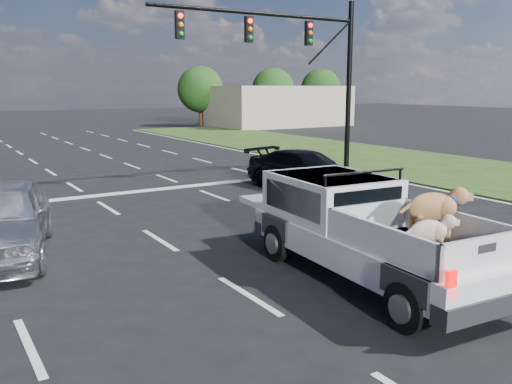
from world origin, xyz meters
TOP-DOWN VIEW (x-y plane):
  - ground at (0.00, 0.00)m, footprint 160.00×160.00m
  - road_markings at (0.00, 6.56)m, footprint 17.75×60.00m
  - grass_shoulder_right at (13.00, 6.00)m, footprint 8.00×60.00m
  - traffic_signal at (7.20, 10.50)m, footprint 9.11×0.31m
  - building_right at (22.00, 34.00)m, footprint 12.00×7.00m
  - tree_far_d at (16.00, 38.00)m, footprint 4.20×4.20m
  - tree_far_e at (24.00, 38.00)m, footprint 4.20×4.20m
  - tree_far_f at (30.00, 38.00)m, footprint 4.20×4.20m
  - pickup_truck at (0.52, -0.33)m, footprint 2.33×5.48m
  - black_coupe at (4.94, 7.29)m, footprint 2.80×4.92m

SIDE VIEW (x-z plane):
  - ground at x=0.00m, z-range 0.00..0.00m
  - road_markings at x=0.00m, z-range 0.00..0.01m
  - grass_shoulder_right at x=13.00m, z-range 0.00..0.06m
  - black_coupe at x=4.94m, z-range 0.00..1.34m
  - pickup_truck at x=0.52m, z-range -0.07..1.94m
  - building_right at x=22.00m, z-range 0.00..3.60m
  - tree_far_d at x=16.00m, z-range 0.59..5.99m
  - tree_far_e at x=24.00m, z-range 0.59..5.99m
  - tree_far_f at x=30.00m, z-range 0.59..5.99m
  - traffic_signal at x=7.20m, z-range 1.23..8.23m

